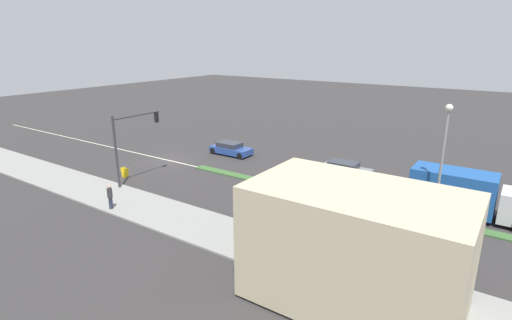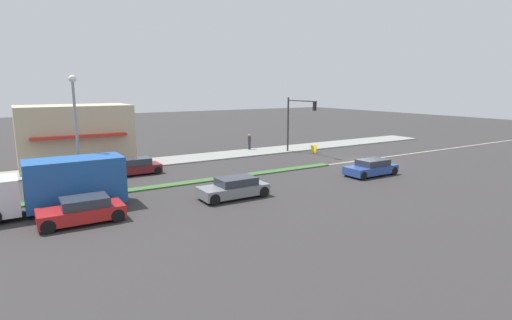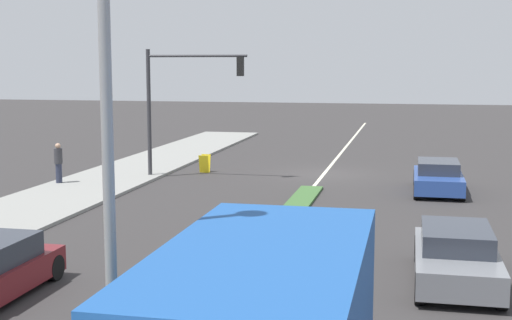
% 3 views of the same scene
% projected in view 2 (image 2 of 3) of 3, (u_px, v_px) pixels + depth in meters
% --- Properties ---
extents(ground_plane, '(160.00, 160.00, 0.00)m').
position_uv_depth(ground_plane, '(174.00, 185.00, 27.88)').
color(ground_plane, '#333030').
extents(sidewalk_right, '(4.00, 73.00, 0.12)m').
position_uv_depth(sidewalk_right, '(132.00, 164.00, 35.14)').
color(sidewalk_right, gray).
rests_on(sidewalk_right, ground).
extents(median_strip, '(0.90, 46.00, 0.10)m').
position_uv_depth(median_strip, '(26.00, 204.00, 23.22)').
color(median_strip, '#3D6633').
rests_on(median_strip, ground).
extents(lane_marking_center, '(0.16, 60.00, 0.01)m').
position_uv_depth(lane_marking_center, '(358.00, 161.00, 37.20)').
color(lane_marking_center, beige).
rests_on(lane_marking_center, ground).
extents(building_corner_store, '(5.84, 8.86, 5.15)m').
position_uv_depth(building_corner_store, '(75.00, 136.00, 33.99)').
color(building_corner_store, '#C6B793').
rests_on(building_corner_store, sidewalk_right).
extents(traffic_signal_main, '(4.59, 0.34, 5.60)m').
position_uv_depth(traffic_signal_main, '(297.00, 116.00, 40.26)').
color(traffic_signal_main, '#333338').
rests_on(traffic_signal_main, sidewalk_right).
extents(street_lamp, '(0.44, 0.44, 7.37)m').
position_uv_depth(street_lamp, '(76.00, 121.00, 23.92)').
color(street_lamp, gray).
rests_on(street_lamp, median_strip).
extents(pedestrian, '(0.34, 0.34, 1.67)m').
position_uv_depth(pedestrian, '(249.00, 141.00, 42.90)').
color(pedestrian, '#282D42').
rests_on(pedestrian, sidewalk_right).
extents(warning_aframe_sign, '(0.45, 0.53, 0.84)m').
position_uv_depth(warning_aframe_sign, '(314.00, 149.00, 41.37)').
color(warning_aframe_sign, yellow).
rests_on(warning_aframe_sign, ground).
extents(delivery_truck, '(2.44, 7.50, 2.87)m').
position_uv_depth(delivery_truck, '(58.00, 185.00, 21.93)').
color(delivery_truck, silver).
rests_on(delivery_truck, ground).
extents(sedan_maroon, '(1.80, 4.37, 1.28)m').
position_uv_depth(sedan_maroon, '(133.00, 167.00, 31.17)').
color(sedan_maroon, maroon).
rests_on(sedan_maroon, ground).
extents(suv_grey, '(1.87, 4.27, 1.28)m').
position_uv_depth(suv_grey, '(234.00, 188.00, 24.66)').
color(suv_grey, slate).
rests_on(suv_grey, ground).
extents(hatchback_red, '(1.91, 4.05, 1.30)m').
position_uv_depth(hatchback_red, '(82.00, 210.00, 20.14)').
color(hatchback_red, '#AD1E1E').
rests_on(hatchback_red, ground).
extents(coupe_blue, '(1.88, 4.22, 1.25)m').
position_uv_depth(coupe_blue, '(371.00, 168.00, 30.94)').
color(coupe_blue, '#284793').
rests_on(coupe_blue, ground).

